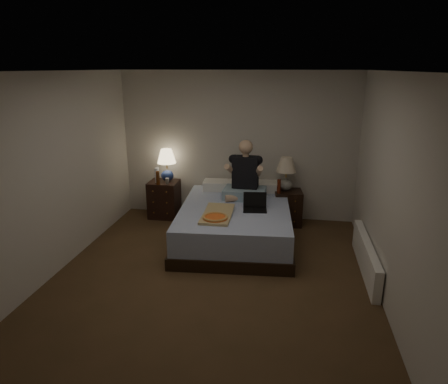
% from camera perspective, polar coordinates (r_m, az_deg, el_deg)
% --- Properties ---
extents(floor, '(4.00, 4.50, 0.00)m').
position_cam_1_polar(floor, '(5.17, -1.70, -12.02)').
color(floor, brown).
rests_on(floor, ground).
extents(ceiling, '(4.00, 4.50, 0.00)m').
position_cam_1_polar(ceiling, '(4.50, -1.99, 16.90)').
color(ceiling, white).
rests_on(ceiling, ground).
extents(wall_back, '(4.00, 0.00, 2.50)m').
position_cam_1_polar(wall_back, '(6.84, 1.89, 6.54)').
color(wall_back, beige).
rests_on(wall_back, ground).
extents(wall_front, '(4.00, 0.00, 2.50)m').
position_cam_1_polar(wall_front, '(2.67, -11.57, -11.82)').
color(wall_front, beige).
rests_on(wall_front, ground).
extents(wall_left, '(0.00, 4.50, 2.50)m').
position_cam_1_polar(wall_left, '(5.43, -23.01, 2.28)').
color(wall_left, beige).
rests_on(wall_left, ground).
extents(wall_right, '(0.00, 4.50, 2.50)m').
position_cam_1_polar(wall_right, '(4.73, 22.67, 0.20)').
color(wall_right, beige).
rests_on(wall_right, ground).
extents(bed, '(1.76, 2.26, 0.54)m').
position_cam_1_polar(bed, '(6.10, 1.59, -4.45)').
color(bed, '#5A76B5').
rests_on(bed, floor).
extents(nightstand_left, '(0.50, 0.45, 0.64)m').
position_cam_1_polar(nightstand_left, '(7.10, -8.53, -1.00)').
color(nightstand_left, black).
rests_on(nightstand_left, floor).
extents(nightstand_right, '(0.50, 0.46, 0.58)m').
position_cam_1_polar(nightstand_right, '(6.77, 9.06, -2.21)').
color(nightstand_right, black).
rests_on(nightstand_right, floor).
extents(lamp_left, '(0.33, 0.33, 0.56)m').
position_cam_1_polar(lamp_left, '(6.97, -8.17, 3.82)').
color(lamp_left, navy).
rests_on(lamp_left, nightstand_left).
extents(lamp_right, '(0.38, 0.38, 0.56)m').
position_cam_1_polar(lamp_right, '(6.62, 8.86, 2.56)').
color(lamp_right, gray).
rests_on(lamp_right, nightstand_right).
extents(water_bottle, '(0.07, 0.07, 0.25)m').
position_cam_1_polar(water_bottle, '(6.94, -9.58, 2.38)').
color(water_bottle, silver).
rests_on(water_bottle, nightstand_left).
extents(soda_can, '(0.07, 0.07, 0.10)m').
position_cam_1_polar(soda_can, '(6.84, -8.12, 1.58)').
color(soda_can, beige).
rests_on(soda_can, nightstand_left).
extents(beer_bottle_left, '(0.06, 0.06, 0.23)m').
position_cam_1_polar(beer_bottle_left, '(6.80, -9.43, 2.00)').
color(beer_bottle_left, '#55280C').
rests_on(beer_bottle_left, nightstand_left).
extents(beer_bottle_right, '(0.06, 0.06, 0.23)m').
position_cam_1_polar(beer_bottle_right, '(6.50, 7.84, 0.81)').
color(beer_bottle_right, '#5C1D0D').
rests_on(beer_bottle_right, nightstand_right).
extents(person, '(0.68, 0.55, 0.93)m').
position_cam_1_polar(person, '(6.26, 3.02, 3.17)').
color(person, black).
rests_on(person, bed).
extents(laptop, '(0.37, 0.32, 0.24)m').
position_cam_1_polar(laptop, '(5.81, 4.46, -1.54)').
color(laptop, black).
rests_on(laptop, bed).
extents(pizza_box, '(0.41, 0.76, 0.08)m').
position_cam_1_polar(pizza_box, '(5.44, -1.27, -3.72)').
color(pizza_box, tan).
rests_on(pizza_box, bed).
extents(radiator, '(0.10, 1.60, 0.40)m').
position_cam_1_polar(radiator, '(5.53, 19.62, -8.71)').
color(radiator, white).
rests_on(radiator, floor).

